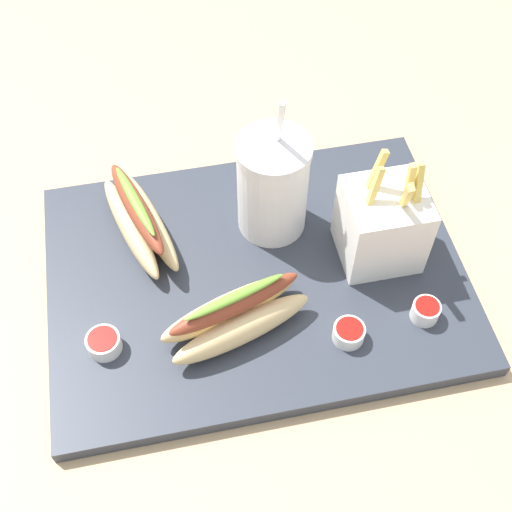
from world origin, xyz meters
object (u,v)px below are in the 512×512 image
at_px(hot_dog_1, 139,220).
at_px(hot_dog_2, 236,315).
at_px(soda_cup, 273,186).
at_px(ketchup_cup_1, 104,343).
at_px(ketchup_cup_3, 349,332).
at_px(fries_basket, 382,224).
at_px(ketchup_cup_2, 426,311).

distance_m(hot_dog_1, hot_dog_2, 0.17).
bearing_deg(soda_cup, hot_dog_1, 175.49).
bearing_deg(hot_dog_2, ketchup_cup_1, 178.63).
bearing_deg(hot_dog_1, ketchup_cup_3, -42.28).
bearing_deg(fries_basket, hot_dog_2, -158.86).
bearing_deg(ketchup_cup_3, hot_dog_2, 162.66).
relative_size(soda_cup, hot_dog_1, 1.17).
height_order(soda_cup, fries_basket, soda_cup).
xyz_separation_m(soda_cup, hot_dog_1, (-0.16, 0.01, -0.04)).
relative_size(fries_basket, hot_dog_1, 0.92).
height_order(hot_dog_2, ketchup_cup_1, hot_dog_2).
relative_size(hot_dog_2, ketchup_cup_1, 4.70).
relative_size(ketchup_cup_1, ketchup_cup_2, 1.18).
xyz_separation_m(hot_dog_2, ketchup_cup_1, (-0.14, 0.00, -0.01)).
xyz_separation_m(ketchup_cup_2, ketchup_cup_3, (-0.09, -0.01, -0.00)).
bearing_deg(fries_basket, ketchup_cup_1, -168.36).
bearing_deg(hot_dog_2, hot_dog_1, 120.43).
bearing_deg(ketchup_cup_2, hot_dog_2, 172.44).
bearing_deg(ketchup_cup_1, fries_basket, 11.64).
height_order(soda_cup, ketchup_cup_1, soda_cup).
xyz_separation_m(hot_dog_2, ketchup_cup_2, (0.21, -0.03, -0.01)).
bearing_deg(hot_dog_1, soda_cup, -4.51).
xyz_separation_m(hot_dog_1, hot_dog_2, (0.09, -0.15, -0.00)).
distance_m(hot_dog_1, ketchup_cup_3, 0.28).
relative_size(soda_cup, ketchup_cup_3, 5.77).
height_order(ketchup_cup_2, ketchup_cup_3, ketchup_cup_2).
bearing_deg(fries_basket, soda_cup, 149.07).
bearing_deg(fries_basket, ketchup_cup_2, -75.50).
xyz_separation_m(ketchup_cup_1, ketchup_cup_3, (0.26, -0.04, -0.00)).
distance_m(soda_cup, ketchup_cup_3, 0.19).
xyz_separation_m(soda_cup, hot_dog_2, (-0.07, -0.14, -0.04)).
bearing_deg(ketchup_cup_1, ketchup_cup_3, -8.74).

